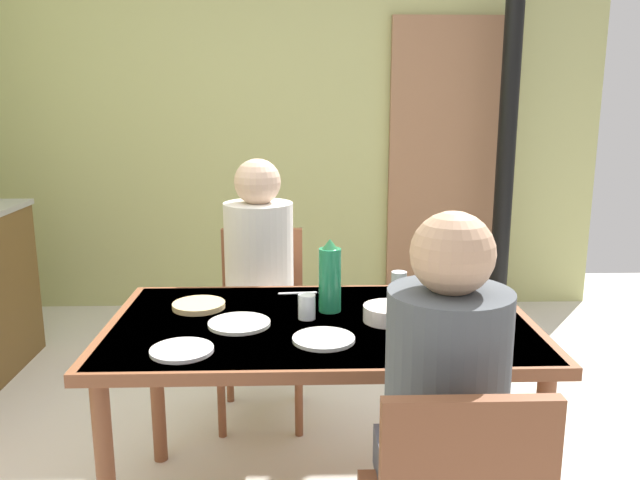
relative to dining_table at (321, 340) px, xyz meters
The scene contains 20 objects.
wall_back 2.56m from the dining_table, 93.92° to the left, with size 4.36×0.10×2.88m, color tan.
door_wooden 2.56m from the dining_table, 68.09° to the left, with size 0.80×0.05×2.00m, color #956647.
stove_pipe_column 2.56m from the dining_table, 58.56° to the left, with size 0.12×0.12×2.88m, color black.
dining_table is the anchor object (origin of this frame).
chair_far_diner 0.82m from the dining_table, 108.08° to the left, with size 0.40×0.40×0.87m.
person_near_diner 0.71m from the dining_table, 65.93° to the right, with size 0.30×0.37×0.77m.
person_far_diner 0.69m from the dining_table, 111.63° to the left, with size 0.30×0.37×0.77m.
water_bottle_green_near 0.22m from the dining_table, 72.06° to the left, with size 0.08×0.08×0.26m.
water_bottle_green_far 0.45m from the dining_table, ahead, with size 0.07×0.07×0.28m.
serving_bowl_center 0.25m from the dining_table, ahead, with size 0.17×0.17×0.06m, color silver.
dinner_plate_near_left 0.51m from the dining_table, 148.47° to the right, with size 0.19×0.19×0.01m, color white.
dinner_plate_near_right 0.50m from the dining_table, 20.89° to the right, with size 0.21×0.21×0.01m, color white.
dinner_plate_far_center 0.29m from the dining_table, behind, with size 0.21×0.21×0.01m, color white.
dinner_plate_far_side 0.20m from the dining_table, 89.70° to the right, with size 0.20×0.20×0.01m, color white.
drinking_glass_by_near_diner 0.13m from the dining_table, 154.06° to the left, with size 0.06×0.06×0.09m, color silver.
drinking_glass_by_far_diner 0.63m from the dining_table, 14.68° to the left, with size 0.06×0.06×0.09m, color silver.
drinking_glass_spare_center 0.44m from the dining_table, 42.55° to the left, with size 0.06×0.06×0.09m, color silver.
bread_plate_sliced 0.47m from the dining_table, 161.20° to the left, with size 0.19×0.19×0.02m, color #DBB77A.
cutlery_knife_near 0.35m from the dining_table, 52.64° to the right, with size 0.15×0.02×0.00m, color silver.
cutlery_fork_near 0.33m from the dining_table, 104.66° to the left, with size 0.15×0.02×0.00m, color silver.
Camera 1 is at (0.10, -2.19, 1.48)m, focal length 36.14 mm.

